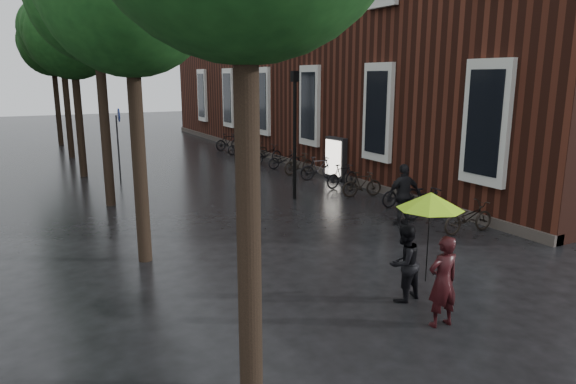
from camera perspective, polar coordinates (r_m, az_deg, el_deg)
ground at (r=9.22m, az=23.21°, el=-16.19°), size 120.00×120.00×0.00m
brick_building at (r=29.74m, az=7.20°, el=15.87°), size 10.20×33.20×12.00m
street_trees at (r=21.04m, az=-21.97°, el=17.39°), size 4.33×34.03×8.91m
person_burgundy at (r=9.42m, az=16.83°, el=-9.49°), size 0.63×0.44×1.65m
person_black at (r=10.29m, az=12.76°, el=-7.71°), size 0.84×0.71×1.53m
lime_umbrella at (r=9.50m, az=15.55°, el=-0.94°), size 1.21×1.21×1.77m
pedestrian_walking at (r=15.40m, az=12.74°, el=-0.31°), size 1.13×0.62×1.83m
parked_bicycles at (r=22.71m, az=1.84°, el=2.97°), size 2.04×19.39×1.00m
ad_lightbox at (r=21.81m, az=5.32°, el=3.72°), size 0.28×1.21×1.82m
lamp_post at (r=18.07m, az=0.75°, el=7.71°), size 0.23×0.23×4.49m
cycle_sign at (r=22.32m, az=-18.31°, el=6.17°), size 0.16×0.55×3.04m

